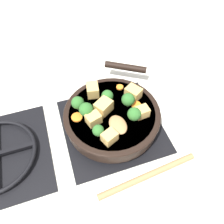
# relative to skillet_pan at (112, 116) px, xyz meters

# --- Properties ---
(ground_plane) EXTENTS (2.40, 2.40, 0.00)m
(ground_plane) POSITION_rel_skillet_pan_xyz_m (-0.00, 0.00, -0.05)
(ground_plane) COLOR silver
(front_burner_grate) EXTENTS (0.31, 0.31, 0.03)m
(front_burner_grate) POSITION_rel_skillet_pan_xyz_m (-0.00, 0.00, -0.04)
(front_burner_grate) COLOR black
(front_burner_grate) RESTS_ON ground_plane
(skillet_pan) EXTENTS (0.38, 0.33, 0.05)m
(skillet_pan) POSITION_rel_skillet_pan_xyz_m (0.00, 0.00, 0.00)
(skillet_pan) COLOR black
(skillet_pan) RESTS_ON front_burner_grate
(wooden_spoon) EXTENTS (0.22, 0.26, 0.02)m
(wooden_spoon) POSITION_rel_skillet_pan_xyz_m (-0.15, -0.01, 0.03)
(wooden_spoon) COLOR #A87A4C
(wooden_spoon) RESTS_ON skillet_pan
(tofu_cube_center_large) EXTENTS (0.06, 0.06, 0.04)m
(tofu_cube_center_large) POSITION_rel_skillet_pan_xyz_m (0.01, 0.02, 0.04)
(tofu_cube_center_large) COLOR tan
(tofu_cube_center_large) RESTS_ON skillet_pan
(tofu_cube_near_handle) EXTENTS (0.06, 0.05, 0.04)m
(tofu_cube_near_handle) POSITION_rel_skillet_pan_xyz_m (0.03, -0.08, 0.04)
(tofu_cube_near_handle) COLOR tan
(tofu_cube_near_handle) RESTS_ON skillet_pan
(tofu_cube_east_chunk) EXTENTS (0.04, 0.05, 0.03)m
(tofu_cube_east_chunk) POSITION_rel_skillet_pan_xyz_m (-0.02, 0.06, 0.04)
(tofu_cube_east_chunk) COLOR tan
(tofu_cube_east_chunk) RESTS_ON skillet_pan
(tofu_cube_west_chunk) EXTENTS (0.05, 0.04, 0.04)m
(tofu_cube_west_chunk) POSITION_rel_skillet_pan_xyz_m (0.09, 0.04, 0.04)
(tofu_cube_west_chunk) COLOR tan
(tofu_cube_west_chunk) RESTS_ON skillet_pan
(tofu_cube_back_piece) EXTENTS (0.03, 0.04, 0.03)m
(tofu_cube_back_piece) POSITION_rel_skillet_pan_xyz_m (-0.04, -0.08, 0.04)
(tofu_cube_back_piece) COLOR tan
(tofu_cube_back_piece) RESTS_ON skillet_pan
(tofu_cube_front_piece) EXTENTS (0.04, 0.05, 0.03)m
(tofu_cube_front_piece) POSITION_rel_skillet_pan_xyz_m (-0.09, 0.04, 0.04)
(tofu_cube_front_piece) COLOR tan
(tofu_cube_front_piece) RESTS_ON skillet_pan
(broccoli_floret_near_spoon) EXTENTS (0.04, 0.04, 0.05)m
(broccoli_floret_near_spoon) POSITION_rel_skillet_pan_xyz_m (0.04, 0.09, 0.05)
(broccoli_floret_near_spoon) COLOR #709956
(broccoli_floret_near_spoon) RESTS_ON skillet_pan
(broccoli_floret_center_top) EXTENTS (0.04, 0.04, 0.05)m
(broccoli_floret_center_top) POSITION_rel_skillet_pan_xyz_m (0.01, -0.05, 0.05)
(broccoli_floret_center_top) COLOR #709956
(broccoli_floret_center_top) RESTS_ON skillet_pan
(broccoli_floret_east_rim) EXTENTS (0.04, 0.04, 0.04)m
(broccoli_floret_east_rim) POSITION_rel_skillet_pan_xyz_m (0.04, 0.01, 0.05)
(broccoli_floret_east_rim) COLOR #709956
(broccoli_floret_east_rim) RESTS_ON skillet_pan
(broccoli_floret_west_rim) EXTENTS (0.04, 0.04, 0.05)m
(broccoli_floret_west_rim) POSITION_rel_skillet_pan_xyz_m (0.01, 0.08, 0.05)
(broccoli_floret_west_rim) COLOR #709956
(broccoli_floret_west_rim) RESTS_ON skillet_pan
(broccoli_floret_north_edge) EXTENTS (0.03, 0.03, 0.04)m
(broccoli_floret_north_edge) POSITION_rel_skillet_pan_xyz_m (-0.07, 0.06, 0.04)
(broccoli_floret_north_edge) COLOR #709956
(broccoli_floret_north_edge) RESTS_ON skillet_pan
(broccoli_floret_south_cluster) EXTENTS (0.04, 0.04, 0.05)m
(broccoli_floret_south_cluster) POSITION_rel_skillet_pan_xyz_m (-0.05, -0.05, 0.05)
(broccoli_floret_south_cluster) COLOR #709956
(broccoli_floret_south_cluster) RESTS_ON skillet_pan
(carrot_slice_orange_thin) EXTENTS (0.03, 0.03, 0.01)m
(carrot_slice_orange_thin) POSITION_rel_skillet_pan_xyz_m (-0.01, -0.08, 0.02)
(carrot_slice_orange_thin) COLOR orange
(carrot_slice_orange_thin) RESTS_ON skillet_pan
(carrot_slice_near_center) EXTENTS (0.03, 0.03, 0.01)m
(carrot_slice_near_center) POSITION_rel_skillet_pan_xyz_m (0.01, 0.11, 0.02)
(carrot_slice_near_center) COLOR orange
(carrot_slice_near_center) RESTS_ON skillet_pan
(carrot_slice_edge_slice) EXTENTS (0.02, 0.02, 0.01)m
(carrot_slice_edge_slice) POSITION_rel_skillet_pan_xyz_m (0.08, -0.05, 0.02)
(carrot_slice_edge_slice) COLOR orange
(carrot_slice_edge_slice) RESTS_ON skillet_pan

